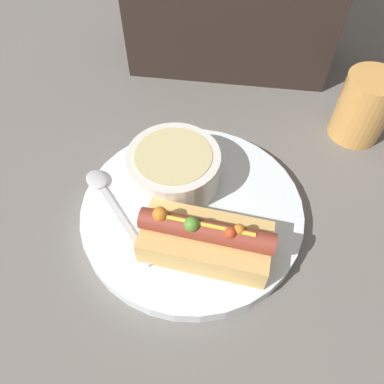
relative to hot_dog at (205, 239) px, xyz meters
The scene contains 6 objects.
ground_plane 0.07m from the hot_dog, 111.57° to the left, with size 4.00×4.00×0.00m, color slate.
dinner_plate 0.07m from the hot_dog, 111.57° to the left, with size 0.27×0.27×0.02m.
hot_dog is the anchor object (origin of this frame).
soup_bowl 0.11m from the hot_dog, 118.01° to the left, with size 0.12×0.12×0.05m.
spoon 0.15m from the hot_dog, 155.87° to the left, with size 0.12×0.13×0.01m.
drinking_glass 0.31m from the hot_dog, 50.42° to the left, with size 0.07×0.07×0.10m.
Camera 1 is at (0.04, -0.26, 0.40)m, focal length 35.00 mm.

